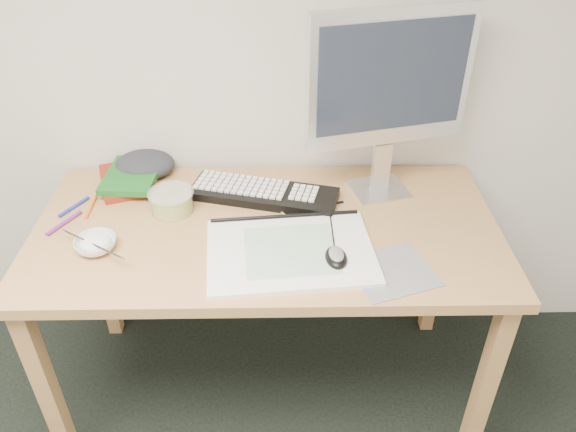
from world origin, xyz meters
name	(u,v)px	position (x,y,z in m)	size (l,w,h in m)	color
desk	(267,247)	(0.25, 1.43, 0.67)	(1.40, 0.70, 0.75)	#B07E50
mousepad	(392,272)	(0.59, 1.21, 0.75)	(0.21, 0.19, 0.00)	slate
sketchpad	(291,252)	(0.32, 1.29, 0.76)	(0.47, 0.33, 0.01)	white
keyboard	(264,194)	(0.24, 1.59, 0.76)	(0.47, 0.15, 0.03)	black
monitor	(390,84)	(0.62, 1.62, 1.12)	(0.50, 0.20, 0.59)	silver
mouse	(336,254)	(0.44, 1.25, 0.78)	(0.06, 0.10, 0.03)	black
rice_bowl	(96,245)	(-0.23, 1.32, 0.77)	(0.12, 0.12, 0.04)	silver
chopsticks	(92,244)	(-0.23, 1.30, 0.79)	(0.02, 0.02, 0.24)	#BBBCBE
fruit_tub	(172,202)	(-0.05, 1.51, 0.78)	(0.14, 0.14, 0.07)	#EACB52
book_red	(129,180)	(-0.22, 1.68, 0.76)	(0.17, 0.23, 0.02)	maroon
book_green	(132,175)	(-0.20, 1.67, 0.78)	(0.17, 0.23, 0.02)	#165A1D
cloth_lump	(145,165)	(-0.17, 1.74, 0.79)	(0.17, 0.14, 0.07)	#292D32
pencil_pink	(274,206)	(0.27, 1.53, 0.75)	(0.01, 0.01, 0.18)	#CE6777
pencil_tan	(283,213)	(0.30, 1.49, 0.75)	(0.01, 0.01, 0.16)	tan
pencil_black	(314,206)	(0.40, 1.53, 0.75)	(0.01, 0.01, 0.20)	black
marker_blue	(74,207)	(-0.36, 1.53, 0.76)	(0.01, 0.01, 0.12)	#1D2BA0
marker_orange	(91,207)	(-0.31, 1.53, 0.76)	(0.01, 0.01, 0.12)	orange
marker_purple	(64,223)	(-0.36, 1.45, 0.76)	(0.01, 0.01, 0.14)	#6C2380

